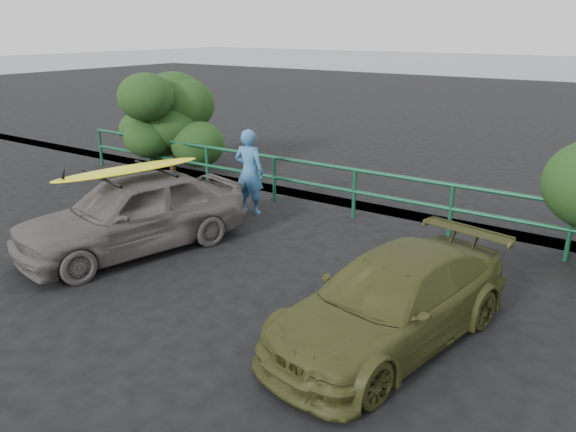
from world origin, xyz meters
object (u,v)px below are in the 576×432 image
sedan (133,213)px  surfboard (129,169)px  olive_vehicle (391,301)px  man (249,172)px  guardrail (312,185)px

sedan → surfboard: surfboard is taller
olive_vehicle → man: man is taller
man → surfboard: size_ratio=0.67×
man → sedan: bearing=72.9°
guardrail → surfboard: surfboard is taller
guardrail → sedan: sedan is taller
sedan → olive_vehicle: size_ratio=1.06×
guardrail → olive_vehicle: size_ratio=3.72×
sedan → man: man is taller
olive_vehicle → man: 5.48m
guardrail → man: man is taller
sedan → olive_vehicle: bearing=11.4°
surfboard → sedan: bearing=104.1°
guardrail → man: (-0.93, -0.96, 0.36)m
sedan → man: size_ratio=2.26×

